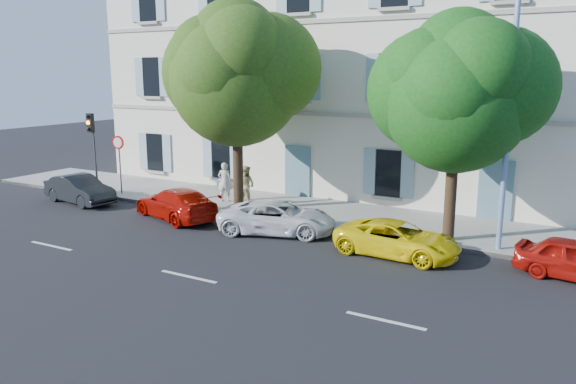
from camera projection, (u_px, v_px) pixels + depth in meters
The scene contains 15 objects.
ground at pixel (262, 241), 19.70m from camera, with size 90.00×90.00×0.00m, color black.
sidewalk at pixel (319, 213), 23.47m from camera, with size 36.00×4.50×0.15m, color #A09E96.
kerb at pixel (293, 224), 21.62m from camera, with size 36.00×0.16×0.16m, color #9E998E.
building at pixel (373, 69), 27.12m from camera, with size 28.00×7.00×12.00m, color silver.
car_dark_sedan at pixel (80, 189), 25.39m from camera, with size 1.35×3.87×1.27m, color black.
car_red_coupe at pixel (176, 203), 22.66m from camera, with size 1.77×4.35×1.26m, color #A40D04.
car_white_coupe at pixel (277, 217), 20.61m from camera, with size 1.98×4.30×1.19m, color white.
car_yellow_supercar at pixel (397, 239), 18.06m from camera, with size 1.85×4.02×1.12m, color yellow.
tree_left at pixel (236, 80), 22.58m from camera, with size 5.36×5.36×8.31m.
tree_right at pixel (456, 100), 18.42m from camera, with size 4.82×4.82×7.43m.
traffic_light at pixel (92, 136), 26.48m from camera, with size 0.30×0.43×3.79m.
road_sign at pixel (119, 152), 26.45m from camera, with size 0.64×0.13×2.77m.
street_lamp at pixel (510, 95), 17.19m from camera, with size 0.37×1.88×8.81m.
pedestrian_a at pixel (225, 182), 25.05m from camera, with size 0.64×0.42×1.76m, color beige.
pedestrian_b at pixel (246, 185), 24.36m from camera, with size 0.84×0.66×1.73m, color #C8BF80.
Camera 1 is at (10.13, -15.99, 5.80)m, focal length 35.00 mm.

